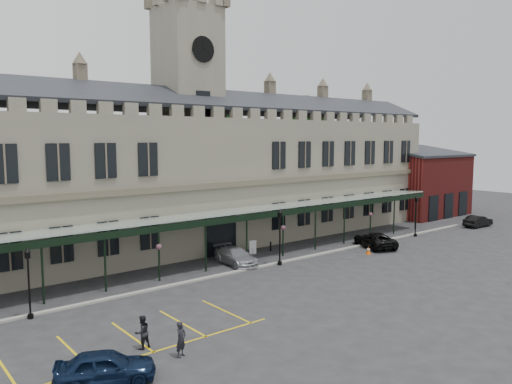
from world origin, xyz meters
TOP-DOWN VIEW (x-y plane):
  - ground at (0.00, 0.00)m, footprint 140.00×140.00m
  - station_building at (0.00, 15.91)m, footprint 60.00×10.36m
  - clock_tower at (0.00, 16.00)m, footprint 5.60×5.60m
  - canopy at (0.00, 7.46)m, footprint 50.00×4.10m
  - brick_annex at (34.00, 12.97)m, footprint 12.40×8.36m
  - kerb at (0.00, 5.50)m, footprint 60.00×0.40m
  - parking_markings at (-14.00, -1.50)m, footprint 16.00×6.00m
  - tree_behind_mid at (8.00, 25.00)m, footprint 6.00×6.00m
  - tree_behind_right at (24.00, 25.00)m, footprint 6.00×6.00m
  - lamp_post_left at (-17.34, 5.08)m, footprint 0.39×0.39m
  - lamp_post_mid at (1.73, 5.08)m, footprint 0.44×0.44m
  - lamp_post_right at (20.56, 4.90)m, footprint 0.41×0.41m
  - traffic_cone at (10.29, 2.90)m, footprint 0.43×0.43m
  - sign_board at (2.42, 9.44)m, footprint 0.71×0.16m
  - bollard_left at (-1.29, 9.05)m, footprint 0.17×0.17m
  - bollard_right at (4.43, 9.34)m, footprint 0.15×0.15m
  - car_left_a at (-16.98, -4.88)m, footprint 4.47×3.26m
  - car_taxi at (-0.90, 7.52)m, footprint 2.38×4.89m
  - car_van at (13.00, 4.32)m, footprint 4.15×5.61m
  - car_right_b at (31.00, 3.54)m, footprint 4.17×1.64m
  - person_a at (-13.20, -4.67)m, footprint 0.73×0.63m
  - person_b at (-14.22, -2.71)m, footprint 0.89×0.74m

SIDE VIEW (x-z plane):
  - ground at x=0.00m, z-range 0.00..0.00m
  - parking_markings at x=-14.00m, z-range -0.01..0.01m
  - kerb at x=0.00m, z-range 0.00..0.12m
  - traffic_cone at x=10.29m, z-range -0.01..0.68m
  - bollard_right at x=4.43m, z-range 0.00..0.85m
  - bollard_left at x=-1.29m, z-range 0.00..0.95m
  - sign_board at x=2.42m, z-range -0.01..1.20m
  - car_right_b at x=31.00m, z-range 0.00..1.35m
  - car_taxi at x=-0.90m, z-range 0.00..1.37m
  - car_left_a at x=-16.98m, z-range 0.00..1.41m
  - car_van at x=13.00m, z-range 0.00..1.42m
  - person_b at x=-14.22m, z-range 0.00..1.68m
  - person_a at x=-13.20m, z-range 0.00..1.70m
  - canopy at x=0.00m, z-range 0.25..4.55m
  - lamp_post_left at x=-17.34m, z-range 0.38..4.53m
  - lamp_post_right at x=20.56m, z-range 0.40..4.71m
  - lamp_post_mid at x=1.73m, z-range 0.43..5.02m
  - brick_annex at x=34.00m, z-range -0.46..8.77m
  - station_building at x=0.00m, z-range -2.18..15.12m
  - tree_behind_mid at x=8.00m, z-range 4.81..20.81m
  - tree_behind_right at x=24.00m, z-range 4.81..20.81m
  - clock_tower at x=0.00m, z-range 0.71..25.51m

